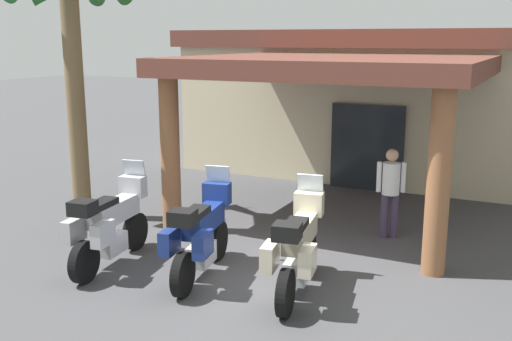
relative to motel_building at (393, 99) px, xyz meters
name	(u,v)px	position (x,y,z in m)	size (l,w,h in m)	color
ground_plane	(271,275)	(-0.08, -8.45, -2.01)	(80.00, 80.00, 0.00)	#424244
motel_building	(393,99)	(0.00, 0.00, 0.00)	(11.34, 11.08, 3.87)	beige
motorcycle_silver	(110,225)	(-2.64, -9.16, -1.31)	(0.75, 2.21, 1.61)	black
motorcycle_blue	(201,234)	(-1.05, -8.97, -1.31)	(0.83, 2.20, 1.61)	black
motorcycle_cream	(298,248)	(0.54, -8.94, -1.31)	(0.81, 2.21, 1.61)	black
pedestrian	(391,187)	(1.22, -5.88, -1.03)	(0.51, 0.32, 1.69)	#3F334C
palm_tree_roadside	(70,22)	(-4.88, -7.24, 1.95)	(2.48, 2.54, 5.33)	brown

